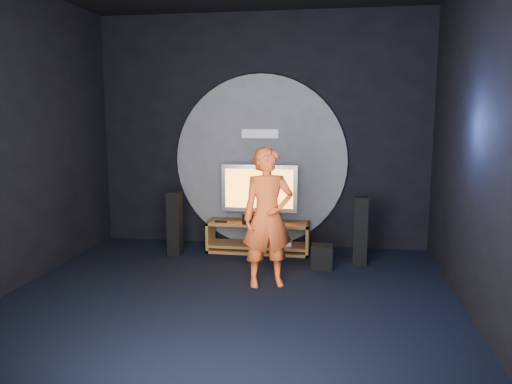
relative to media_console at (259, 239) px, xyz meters
The scene contains 14 objects.
floor 2.06m from the media_console, 91.06° to the right, with size 5.00×5.00×0.00m, color black.
back_wall 1.62m from the media_console, 94.81° to the left, with size 5.00×0.04×3.50m, color black.
front_wall 4.81m from the media_console, 90.48° to the right, with size 5.00×0.04×3.50m, color black.
left_wall 3.61m from the media_console, 141.07° to the right, with size 0.04×5.00×3.50m, color black.
right_wall 3.56m from the media_console, 39.78° to the right, with size 0.04×5.00×3.50m, color black.
wall_disc_panel 1.18m from the media_console, 95.49° to the left, with size 2.60×0.11×2.60m.
media_console is the anchor object (origin of this frame).
tv 0.71m from the media_console, 95.73° to the left, with size 1.12×0.22×0.83m.
center_speaker 0.36m from the media_console, 92.66° to the right, with size 0.40×0.15×0.15m, color black.
remote 0.62m from the media_console, 167.56° to the right, with size 0.18×0.05×0.02m, color black.
tower_speaker_left 1.25m from the media_console, 163.86° to the right, with size 0.18×0.20×0.92m, color black.
tower_speaker_right 1.51m from the media_console, 14.85° to the right, with size 0.18×0.20×0.92m, color black.
subwoofer 1.15m from the media_console, 34.61° to the right, with size 0.28×0.28×0.31m, color black.
player 1.58m from the media_console, 76.96° to the right, with size 0.60×0.39×1.64m, color #F55921.
Camera 1 is at (1.15, -5.00, 2.01)m, focal length 35.00 mm.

